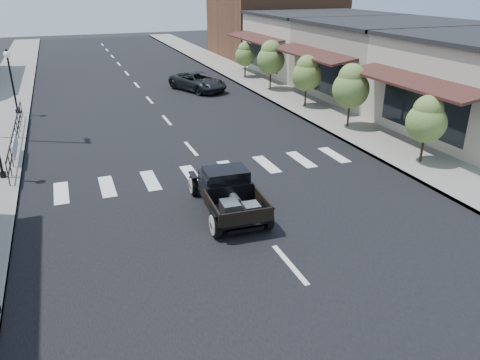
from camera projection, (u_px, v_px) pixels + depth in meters
name	position (u px, v px, depth m)	size (l,w,h in m)	color
ground	(248.00, 216.00, 15.05)	(120.00, 120.00, 0.00)	black
road	(156.00, 108.00, 27.95)	(14.00, 80.00, 0.02)	black
road_markings	(175.00, 131.00, 23.66)	(12.00, 60.00, 0.06)	silver
sidewalk_right	(284.00, 95.00, 30.70)	(3.00, 80.00, 0.15)	gray
storefront_mid	(390.00, 60.00, 30.24)	(10.00, 9.00, 4.50)	gray
storefront_far	(320.00, 44.00, 37.98)	(10.00, 9.00, 4.50)	beige
far_building_right	(275.00, 19.00, 46.26)	(11.00, 10.00, 7.00)	brown
railing	(16.00, 134.00, 21.02)	(0.08, 10.00, 1.00)	black
banner	(16.00, 152.00, 19.41)	(0.04, 2.20, 0.60)	silver
lamp_post_c	(12.00, 82.00, 25.60)	(0.36, 0.36, 3.52)	black
small_tree_a	(425.00, 130.00, 18.69)	(1.59, 1.59, 2.65)	#5C7736
small_tree_b	(350.00, 97.00, 23.28)	(1.82, 1.82, 3.04)	#5C7736
small_tree_c	(306.00, 82.00, 27.26)	(1.70, 1.70, 2.83)	#5C7736
small_tree_d	(271.00, 66.00, 31.57)	(1.87, 1.87, 3.12)	#5C7736
small_tree_e	(245.00, 60.00, 35.79)	(1.50, 1.50, 2.50)	#5C7736
hotrod_pickup	(228.00, 191.00, 15.08)	(1.97, 4.22, 1.46)	black
second_car	(198.00, 82.00, 31.99)	(2.08, 4.51, 1.25)	black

